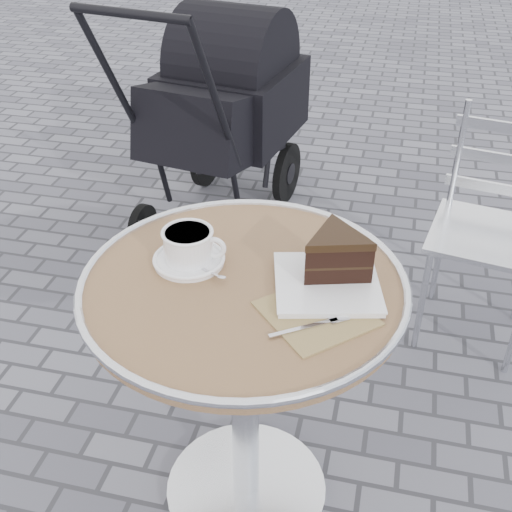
% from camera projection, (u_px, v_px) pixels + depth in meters
% --- Properties ---
extents(ground, '(80.00, 80.00, 0.00)m').
position_uv_depth(ground, '(246.00, 491.00, 1.80)').
color(ground, slate).
rests_on(ground, ground).
extents(cafe_table, '(0.72, 0.72, 0.74)m').
position_uv_depth(cafe_table, '(244.00, 339.00, 1.48)').
color(cafe_table, silver).
rests_on(cafe_table, ground).
extents(cappuccino_set, '(0.18, 0.16, 0.08)m').
position_uv_depth(cappuccino_set, '(189.00, 249.00, 1.43)').
color(cappuccino_set, white).
rests_on(cappuccino_set, cafe_table).
extents(cake_plate_set, '(0.28, 0.37, 0.12)m').
position_uv_depth(cake_plate_set, '(334.00, 261.00, 1.35)').
color(cake_plate_set, '#90744F').
rests_on(cake_plate_set, cafe_table).
extents(bistro_chair, '(0.42, 0.42, 0.81)m').
position_uv_depth(bistro_chair, '(496.00, 202.00, 2.14)').
color(bistro_chair, silver).
rests_on(bistro_chair, ground).
extents(baby_stroller, '(0.63, 1.09, 1.07)m').
position_uv_depth(baby_stroller, '(222.00, 118.00, 2.80)').
color(baby_stroller, black).
rests_on(baby_stroller, ground).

